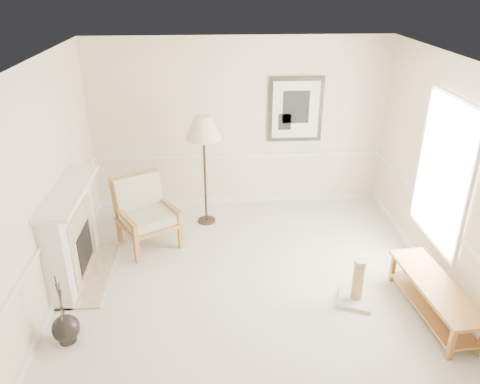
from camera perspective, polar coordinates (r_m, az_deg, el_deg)
The scene contains 8 objects.
ground at distance 6.19m, azimuth 1.43°, elevation -12.50°, with size 5.50×5.50×0.00m, color silver.
room at distance 5.34m, azimuth 3.05°, elevation 4.11°, with size 5.04×5.54×2.92m.
fireplace at distance 6.59m, azimuth -19.80°, elevation -4.94°, with size 0.64×1.64×1.31m.
floor_vase at distance 5.80m, azimuth -20.45°, elevation -15.38°, with size 0.31×0.31×0.91m.
armchair at distance 7.18m, azimuth -11.58°, elevation -2.01°, with size 1.10×1.12×1.05m.
floor_lamp at distance 7.25m, azimuth -4.48°, elevation 7.46°, with size 0.75×0.75×1.82m.
bench at distance 6.18m, azimuth 22.58°, elevation -11.40°, with size 0.60×1.60×0.45m.
scratching_post at distance 6.16m, azimuth 14.08°, elevation -11.35°, with size 0.57×0.57×0.62m.
Camera 1 is at (-0.45, -4.87, 3.80)m, focal length 35.00 mm.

